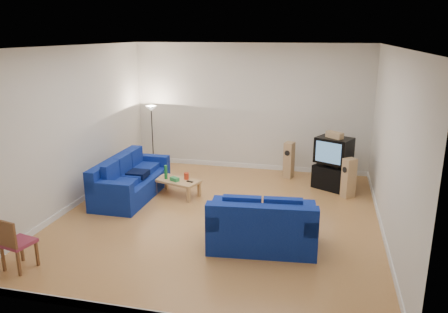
% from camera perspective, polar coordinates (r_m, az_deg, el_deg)
% --- Properties ---
extents(room, '(6.01, 6.51, 3.21)m').
position_cam_1_polar(room, '(8.04, -0.66, 2.29)').
color(room, '#975E2E').
rests_on(room, ground).
extents(sofa_three_seat, '(0.95, 2.20, 0.85)m').
position_cam_1_polar(sofa_three_seat, '(9.67, -12.26, -3.30)').
color(sofa_three_seat, navy).
rests_on(sofa_three_seat, ground).
extents(sofa_loveseat, '(1.83, 1.15, 0.87)m').
position_cam_1_polar(sofa_loveseat, '(7.27, 4.99, -9.43)').
color(sofa_loveseat, navy).
rests_on(sofa_loveseat, ground).
extents(coffee_table, '(1.10, 0.78, 0.36)m').
position_cam_1_polar(coffee_table, '(9.54, -6.19, -3.32)').
color(coffee_table, tan).
rests_on(coffee_table, ground).
extents(bottle, '(0.08, 0.08, 0.31)m').
position_cam_1_polar(bottle, '(9.55, -7.61, -2.04)').
color(bottle, '#197233').
rests_on(bottle, coffee_table).
extents(tissue_box, '(0.22, 0.19, 0.08)m').
position_cam_1_polar(tissue_box, '(9.43, -6.47, -2.96)').
color(tissue_box, green).
rests_on(tissue_box, coffee_table).
extents(red_canister, '(0.13, 0.13, 0.15)m').
position_cam_1_polar(red_canister, '(9.50, -4.94, -2.56)').
color(red_canister, red).
rests_on(red_canister, coffee_table).
extents(remote, '(0.16, 0.09, 0.02)m').
position_cam_1_polar(remote, '(9.35, -4.48, -3.28)').
color(remote, black).
rests_on(remote, coffee_table).
extents(tv_stand, '(0.99, 0.85, 0.53)m').
position_cam_1_polar(tv_stand, '(10.20, 14.10, -2.71)').
color(tv_stand, black).
rests_on(tv_stand, ground).
extents(av_receiver, '(0.50, 0.50, 0.09)m').
position_cam_1_polar(av_receiver, '(10.11, 14.45, -1.05)').
color(av_receiver, black).
rests_on(av_receiver, tv_stand).
extents(television, '(0.90, 0.81, 0.57)m').
position_cam_1_polar(television, '(10.03, 14.15, 0.81)').
color(television, black).
rests_on(television, av_receiver).
extents(centre_speaker, '(0.40, 0.37, 0.14)m').
position_cam_1_polar(centre_speaker, '(9.92, 14.25, 2.74)').
color(centre_speaker, tan).
rests_on(centre_speaker, television).
extents(speaker_left, '(0.27, 0.31, 0.89)m').
position_cam_1_polar(speaker_left, '(10.73, 8.47, -0.46)').
color(speaker_left, tan).
rests_on(speaker_left, ground).
extents(speaker_right, '(0.32, 0.32, 0.87)m').
position_cam_1_polar(speaker_right, '(9.72, 15.97, -2.72)').
color(speaker_right, tan).
rests_on(speaker_right, ground).
extents(floor_lamp, '(0.28, 0.28, 1.64)m').
position_cam_1_polar(floor_lamp, '(11.35, -9.44, 5.12)').
color(floor_lamp, black).
rests_on(floor_lamp, ground).
extents(dining_chair, '(0.48, 0.48, 0.84)m').
position_cam_1_polar(dining_chair, '(7.23, -25.72, -9.96)').
color(dining_chair, brown).
rests_on(dining_chair, ground).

